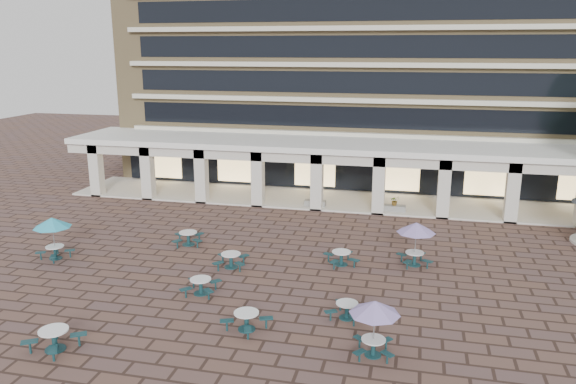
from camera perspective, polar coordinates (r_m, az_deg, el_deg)
name	(u,v)px	position (r m, az deg, el deg)	size (l,w,h in m)	color
ground	(314,283)	(27.27, 2.62, -9.18)	(120.00, 120.00, 0.00)	brown
apartment_building	(370,27)	(50.27, 8.35, 16.23)	(40.00, 15.50, 25.20)	#9D8458
retail_arcade	(352,162)	(40.41, 6.53, 3.06)	(42.00, 6.60, 4.40)	white
picnic_table_0	(54,338)	(23.20, -22.66, -13.50)	(2.11, 2.11, 0.82)	#153C41
picnic_table_4	(52,224)	(32.02, -22.84, -3.03)	(1.97, 1.97, 2.27)	#153C41
picnic_table_5	(247,319)	(22.94, -4.24, -12.76)	(2.08, 2.08, 0.76)	#153C41
picnic_table_6	(375,310)	(20.75, 8.81, -11.73)	(1.87, 1.87, 2.16)	#153C41
picnic_table_7	(347,309)	(23.89, 6.01, -11.73)	(1.82, 1.82, 0.70)	#153C41
picnic_table_8	(201,285)	(26.23, -8.86, -9.30)	(1.71, 1.71, 0.73)	#153C41
picnic_table_9	(231,259)	(29.00, -5.81, -6.80)	(1.85, 1.85, 0.76)	#153C41
picnic_table_11	(416,229)	(29.36, 12.89, -3.71)	(1.99, 1.99, 2.30)	#153C41
picnic_table_12	(188,237)	(32.55, -10.10, -4.53)	(2.02, 2.02, 0.77)	#153C41
picnic_table_13	(341,257)	(29.33, 5.44, -6.57)	(2.01, 2.01, 0.73)	#153C41
planter_left	(315,201)	(39.50, 2.76, -0.93)	(1.50, 0.69, 1.19)	gray
planter_right	(395,206)	(38.94, 10.77, -1.44)	(1.50, 0.63, 1.16)	gray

